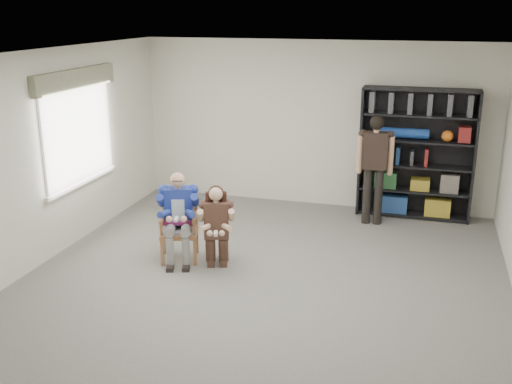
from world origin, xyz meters
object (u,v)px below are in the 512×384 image
(bookshelf, at_px, (416,154))
(armchair, at_px, (179,227))
(standing_man, at_px, (374,171))
(seated_man, at_px, (179,217))
(kneeling_woman, at_px, (217,228))

(bookshelf, bearing_deg, armchair, -137.78)
(standing_man, bearing_deg, seated_man, -141.20)
(kneeling_woman, bearing_deg, seated_man, 150.10)
(armchair, height_order, standing_man, standing_man)
(armchair, xyz_separation_m, bookshelf, (2.97, 2.70, 0.58))
(seated_man, relative_size, kneeling_woman, 1.09)
(armchair, bearing_deg, standing_man, 24.19)
(armchair, distance_m, seated_man, 0.14)
(armchair, relative_size, standing_man, 0.54)
(seated_man, height_order, bookshelf, bookshelf)
(kneeling_woman, relative_size, bookshelf, 0.54)
(seated_man, relative_size, bookshelf, 0.58)
(kneeling_woman, relative_size, standing_man, 0.65)
(armchair, relative_size, kneeling_woman, 0.84)
(armchair, distance_m, kneeling_woman, 0.60)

